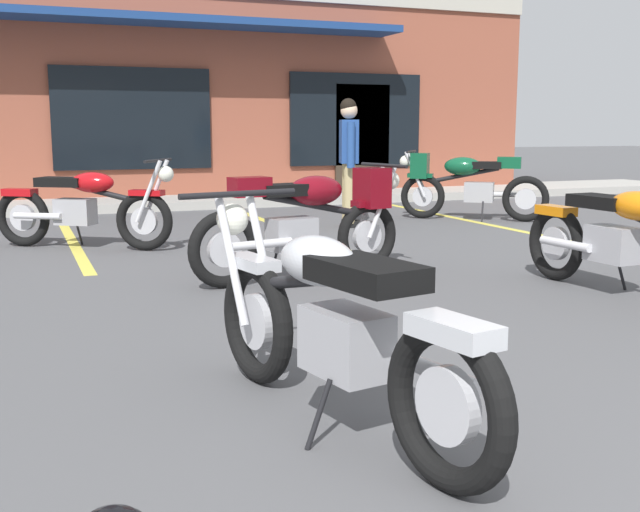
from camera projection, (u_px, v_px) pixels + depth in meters
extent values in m
plane|color=#515154|center=(340.00, 329.00, 5.05)|extent=(80.00, 80.00, 0.00)
cube|color=#A8A59E|center=(140.00, 203.00, 12.84)|extent=(22.00, 1.80, 0.14)
cube|color=brown|center=(110.00, 97.00, 15.83)|extent=(15.46, 6.23, 3.83)
cube|color=black|center=(133.00, 119.00, 13.01)|extent=(2.64, 0.06, 1.70)
cube|color=black|center=(356.00, 120.00, 14.51)|extent=(2.64, 0.06, 1.70)
cube|color=#33281E|center=(362.00, 141.00, 14.62)|extent=(1.10, 0.06, 2.10)
cube|color=navy|center=(133.00, 18.00, 12.38)|extent=(9.27, 0.90, 0.12)
cube|color=#DBCC4C|center=(71.00, 240.00, 9.06)|extent=(0.12, 4.80, 0.01)
cube|color=#DBCC4C|center=(287.00, 229.00, 10.04)|extent=(0.12, 4.80, 0.01)
cube|color=#DBCC4C|center=(465.00, 220.00, 11.01)|extent=(0.12, 4.80, 0.01)
torus|color=black|center=(447.00, 405.00, 2.76)|extent=(0.22, 0.65, 0.64)
cylinder|color=#B7B7BC|center=(447.00, 405.00, 2.76)|extent=(0.11, 0.29, 0.29)
torus|color=black|center=(257.00, 321.00, 3.95)|extent=(0.22, 0.65, 0.64)
cylinder|color=#B7B7BC|center=(257.00, 321.00, 3.95)|extent=(0.11, 0.29, 0.29)
cylinder|color=silver|center=(231.00, 259.00, 3.93)|extent=(0.11, 0.33, 0.66)
cylinder|color=silver|center=(262.00, 256.00, 4.03)|extent=(0.11, 0.33, 0.66)
cylinder|color=black|center=(239.00, 194.00, 4.00)|extent=(0.65, 0.16, 0.03)
sphere|color=silver|center=(232.00, 219.00, 4.09)|extent=(0.20, 0.20, 0.17)
cube|color=silver|center=(252.00, 263.00, 3.94)|extent=(0.21, 0.38, 0.06)
cube|color=#9E9EA3|center=(346.00, 342.00, 3.27)|extent=(0.31, 0.44, 0.28)
cylinder|color=silver|center=(428.00, 369.00, 3.05)|extent=(0.18, 0.55, 0.07)
cylinder|color=black|center=(320.00, 279.00, 3.40)|extent=(0.24, 0.94, 0.26)
ellipsoid|color=silver|center=(318.00, 261.00, 3.40)|extent=(0.35, 0.52, 0.22)
cube|color=black|center=(366.00, 273.00, 3.11)|extent=(0.38, 0.56, 0.10)
cube|color=silver|center=(453.00, 330.00, 2.69)|extent=(0.23, 0.38, 0.08)
cylinder|color=black|center=(319.00, 414.00, 3.16)|extent=(0.14, 0.05, 0.29)
torus|color=black|center=(23.00, 218.00, 8.52)|extent=(0.59, 0.44, 0.64)
cylinder|color=#B7B7BC|center=(23.00, 218.00, 8.52)|extent=(0.27, 0.21, 0.29)
torus|color=black|center=(144.00, 221.00, 8.22)|extent=(0.59, 0.44, 0.64)
cylinder|color=#B7B7BC|center=(144.00, 221.00, 8.22)|extent=(0.27, 0.21, 0.29)
cylinder|color=silver|center=(156.00, 190.00, 8.24)|extent=(0.29, 0.22, 0.66)
cylinder|color=silver|center=(148.00, 192.00, 8.06)|extent=(0.29, 0.22, 0.66)
cylinder|color=black|center=(158.00, 160.00, 8.08)|extent=(0.39, 0.57, 0.03)
sphere|color=silver|center=(166.00, 174.00, 8.09)|extent=(0.24, 0.24, 0.17)
cube|color=#B70F14|center=(147.00, 193.00, 8.17)|extent=(0.38, 0.32, 0.06)
cube|color=#9E9EA3|center=(75.00, 212.00, 8.37)|extent=(0.47, 0.42, 0.28)
cylinder|color=silver|center=(38.00, 216.00, 8.32)|extent=(0.50, 0.36, 0.07)
cylinder|color=black|center=(91.00, 190.00, 8.29)|extent=(0.82, 0.57, 0.26)
ellipsoid|color=#B70F14|center=(93.00, 182.00, 8.28)|extent=(0.54, 0.48, 0.22)
cube|color=black|center=(62.00, 182.00, 8.35)|extent=(0.59, 0.52, 0.10)
cube|color=#B70F14|center=(20.00, 192.00, 8.48)|extent=(0.39, 0.33, 0.08)
cylinder|color=black|center=(79.00, 233.00, 8.61)|extent=(0.09, 0.13, 0.29)
torus|color=black|center=(224.00, 249.00, 6.29)|extent=(0.65, 0.22, 0.64)
cylinder|color=#B7B7BC|center=(224.00, 249.00, 6.29)|extent=(0.29, 0.12, 0.29)
torus|color=black|center=(367.00, 236.00, 7.06)|extent=(0.65, 0.22, 0.64)
cylinder|color=#B7B7BC|center=(367.00, 236.00, 7.06)|extent=(0.29, 0.12, 0.29)
cylinder|color=silver|center=(370.00, 200.00, 7.14)|extent=(0.33, 0.11, 0.66)
cylinder|color=silver|center=(382.00, 201.00, 6.99)|extent=(0.33, 0.11, 0.66)
cylinder|color=black|center=(384.00, 165.00, 7.05)|extent=(0.16, 0.65, 0.03)
sphere|color=silver|center=(390.00, 180.00, 7.12)|extent=(0.20, 0.20, 0.17)
cube|color=maroon|center=(371.00, 203.00, 7.03)|extent=(0.38, 0.21, 0.06)
cube|color=#9E9EA3|center=(292.00, 234.00, 6.62)|extent=(0.44, 0.31, 0.28)
cylinder|color=silver|center=(262.00, 244.00, 6.31)|extent=(0.55, 0.18, 0.07)
cylinder|color=black|center=(312.00, 205.00, 6.69)|extent=(0.94, 0.24, 0.26)
ellipsoid|color=maroon|center=(315.00, 191.00, 6.69)|extent=(0.57, 0.40, 0.26)
cube|color=maroon|center=(372.00, 188.00, 7.01)|extent=(0.29, 0.32, 0.36)
cube|color=black|center=(281.00, 190.00, 6.50)|extent=(0.44, 0.31, 0.10)
cube|color=maroon|center=(250.00, 187.00, 6.33)|extent=(0.35, 0.26, 0.16)
cylinder|color=black|center=(275.00, 262.00, 6.77)|extent=(0.05, 0.14, 0.29)
torus|color=black|center=(526.00, 199.00, 10.76)|extent=(0.56, 0.47, 0.64)
cylinder|color=#B7B7BC|center=(526.00, 199.00, 10.76)|extent=(0.26, 0.23, 0.29)
torus|color=black|center=(423.00, 196.00, 11.17)|extent=(0.56, 0.47, 0.64)
cylinder|color=#B7B7BC|center=(423.00, 196.00, 11.17)|extent=(0.26, 0.23, 0.29)
cylinder|color=silver|center=(415.00, 174.00, 11.06)|extent=(0.28, 0.24, 0.66)
cylinder|color=silver|center=(417.00, 174.00, 11.23)|extent=(0.28, 0.24, 0.66)
cylinder|color=black|center=(411.00, 152.00, 11.11)|extent=(0.43, 0.54, 0.03)
sphere|color=silver|center=(406.00, 161.00, 11.16)|extent=(0.24, 0.24, 0.17)
cube|color=#0F4C2D|center=(420.00, 175.00, 11.13)|extent=(0.37, 0.33, 0.06)
cube|color=#9E9EA3|center=(479.00, 192.00, 10.93)|extent=(0.46, 0.44, 0.28)
cylinder|color=silver|center=(506.00, 195.00, 10.96)|extent=(0.48, 0.40, 0.07)
cylinder|color=black|center=(465.00, 175.00, 10.94)|extent=(0.78, 0.63, 0.26)
ellipsoid|color=#0F4C2D|center=(463.00, 166.00, 10.93)|extent=(0.59, 0.56, 0.26)
cube|color=#0F4C2D|center=(420.00, 166.00, 11.11)|extent=(0.36, 0.37, 0.36)
cube|color=black|center=(487.00, 165.00, 10.83)|extent=(0.46, 0.44, 0.10)
cube|color=#0F4C2D|center=(509.00, 163.00, 10.74)|extent=(0.38, 0.36, 0.16)
cylinder|color=black|center=(482.00, 212.00, 10.78)|extent=(0.10, 0.12, 0.29)
torus|color=black|center=(556.00, 243.00, 6.63)|extent=(0.13, 0.64, 0.64)
cylinder|color=#B7B7BC|center=(556.00, 243.00, 6.63)|extent=(0.08, 0.29, 0.29)
cube|color=#9E9EA3|center=(613.00, 244.00, 6.04)|extent=(0.26, 0.41, 0.28)
cylinder|color=silver|center=(565.00, 244.00, 6.32)|extent=(0.10, 0.55, 0.07)
cylinder|color=black|center=(635.00, 216.00, 5.82)|extent=(0.11, 0.94, 0.26)
ellipsoid|color=orange|center=(638.00, 206.00, 5.79)|extent=(0.28, 0.49, 0.22)
cube|color=black|center=(602.00, 202.00, 6.11)|extent=(0.31, 0.53, 0.10)
cube|color=orange|center=(556.00, 210.00, 6.60)|extent=(0.18, 0.37, 0.08)
cylinder|color=black|center=(621.00, 273.00, 6.22)|extent=(0.14, 0.03, 0.29)
cube|color=black|center=(350.00, 223.00, 10.36)|extent=(0.26, 0.17, 0.08)
cube|color=black|center=(352.00, 225.00, 10.16)|extent=(0.26, 0.17, 0.08)
cylinder|color=tan|center=(348.00, 191.00, 10.29)|extent=(0.19, 0.19, 0.80)
cylinder|color=tan|center=(349.00, 193.00, 10.09)|extent=(0.19, 0.19, 0.80)
cube|color=#23478C|center=(349.00, 142.00, 10.08)|extent=(0.32, 0.43, 0.56)
cylinder|color=#23478C|center=(347.00, 144.00, 10.33)|extent=(0.13, 0.13, 0.58)
cylinder|color=#23478C|center=(351.00, 145.00, 9.84)|extent=(0.13, 0.13, 0.58)
sphere|color=beige|center=(349.00, 110.00, 10.02)|extent=(0.28, 0.28, 0.22)
sphere|color=black|center=(348.00, 106.00, 10.01)|extent=(0.26, 0.26, 0.21)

